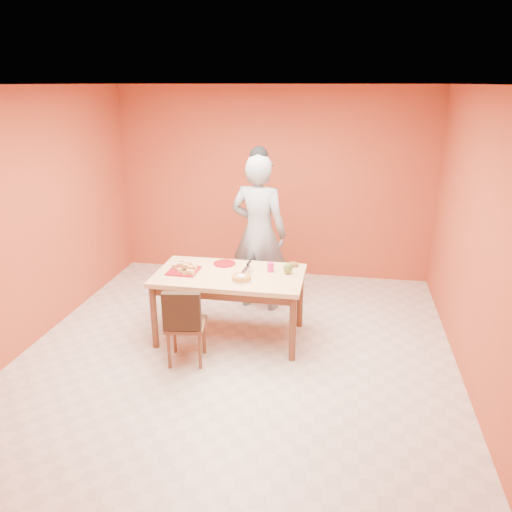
% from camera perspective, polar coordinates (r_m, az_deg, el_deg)
% --- Properties ---
extents(floor, '(5.00, 5.00, 0.00)m').
position_cam_1_polar(floor, '(5.36, -2.24, -11.25)').
color(floor, beige).
rests_on(floor, ground).
extents(ceiling, '(5.00, 5.00, 0.00)m').
position_cam_1_polar(ceiling, '(4.62, -2.70, 19.00)').
color(ceiling, silver).
rests_on(ceiling, wall_back).
extents(wall_back, '(4.50, 0.00, 4.50)m').
position_cam_1_polar(wall_back, '(7.21, 1.97, 8.29)').
color(wall_back, '#B44929').
rests_on(wall_back, floor).
extents(wall_left, '(0.00, 5.00, 5.00)m').
position_cam_1_polar(wall_left, '(5.74, -24.99, 3.62)').
color(wall_left, '#B44929').
rests_on(wall_left, floor).
extents(wall_right, '(0.00, 5.00, 5.00)m').
position_cam_1_polar(wall_right, '(4.86, 24.41, 1.13)').
color(wall_right, '#B44929').
rests_on(wall_right, floor).
extents(dining_table, '(1.60, 0.90, 0.76)m').
position_cam_1_polar(dining_table, '(5.45, -3.02, -2.92)').
color(dining_table, '#F5BD80').
rests_on(dining_table, floor).
extents(dining_chair, '(0.44, 0.50, 0.84)m').
position_cam_1_polar(dining_chair, '(5.09, -8.09, -7.60)').
color(dining_chair, brown).
rests_on(dining_chair, floor).
extents(pastry_pile, '(0.29, 0.29, 0.09)m').
position_cam_1_polar(pastry_pile, '(5.49, -8.29, -1.13)').
color(pastry_pile, tan).
rests_on(pastry_pile, pastry_platter).
extents(person, '(0.78, 0.59, 1.94)m').
position_cam_1_polar(person, '(6.11, 0.31, 2.63)').
color(person, gray).
rests_on(person, floor).
extents(pastry_platter, '(0.32, 0.32, 0.02)m').
position_cam_1_polar(pastry_platter, '(5.51, -8.26, -1.68)').
color(pastry_platter, maroon).
rests_on(pastry_platter, dining_table).
extents(red_dinner_plate, '(0.33, 0.33, 0.02)m').
position_cam_1_polar(red_dinner_plate, '(5.69, -3.61, -0.86)').
color(red_dinner_plate, maroon).
rests_on(red_dinner_plate, dining_table).
extents(white_cake_plate, '(0.26, 0.26, 0.01)m').
position_cam_1_polar(white_cake_plate, '(5.20, -1.68, -2.81)').
color(white_cake_plate, white).
rests_on(white_cake_plate, dining_table).
extents(sponge_cake, '(0.22, 0.22, 0.05)m').
position_cam_1_polar(sponge_cake, '(5.19, -1.68, -2.50)').
color(sponge_cake, gold).
rests_on(sponge_cake, white_cake_plate).
extents(cake_server, '(0.07, 0.25, 0.01)m').
position_cam_1_polar(cake_server, '(5.34, -1.18, -1.51)').
color(cake_server, silver).
rests_on(cake_server, sponge_cake).
extents(egg_ornament, '(0.12, 0.11, 0.13)m').
position_cam_1_polar(egg_ornament, '(5.38, 3.65, -1.42)').
color(egg_ornament, olive).
rests_on(egg_ornament, dining_table).
extents(magenta_glass, '(0.08, 0.08, 0.10)m').
position_cam_1_polar(magenta_glass, '(5.44, 1.67, -1.28)').
color(magenta_glass, '#C81E6B').
rests_on(magenta_glass, dining_table).
extents(checker_tin, '(0.13, 0.13, 0.03)m').
position_cam_1_polar(checker_tin, '(5.63, 4.28, -1.00)').
color(checker_tin, '#341A0E').
rests_on(checker_tin, dining_table).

